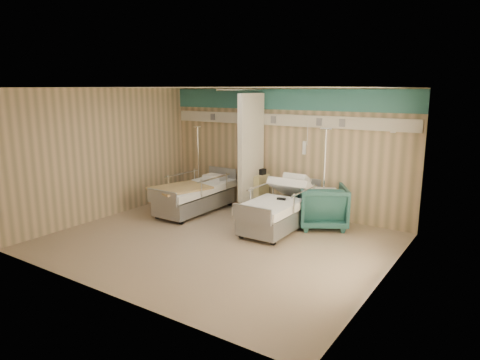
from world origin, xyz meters
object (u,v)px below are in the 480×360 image
object	(u,v)px
bed_left	(195,199)
visitor_armchair	(322,206)
iv_stand_right	(323,206)
iv_stand_left	(199,185)
bedside_cabinet	(255,192)
bed_right	(280,214)

from	to	relation	value
bed_left	visitor_armchair	distance (m)	2.92
iv_stand_right	iv_stand_left	distance (m)	3.49
bedside_cabinet	bed_right	bearing A→B (deg)	-38.05
bedside_cabinet	visitor_armchair	bearing A→B (deg)	-9.46
bedside_cabinet	visitor_armchair	distance (m)	1.82
bed_left	visitor_armchair	size ratio (longest dim) A/B	2.24
iv_stand_right	iv_stand_left	world-z (taller)	iv_stand_right
bed_right	bed_left	bearing A→B (deg)	180.00
bedside_cabinet	visitor_armchair	size ratio (longest dim) A/B	0.88
bed_left	iv_stand_left	size ratio (longest dim) A/B	1.16
bed_left	iv_stand_right	world-z (taller)	iv_stand_right
iv_stand_left	bed_right	bearing A→B (deg)	-18.47
bed_right	iv_stand_right	bearing A→B (deg)	49.73
bedside_cabinet	iv_stand_right	bearing A→B (deg)	-5.57
visitor_armchair	bed_left	bearing A→B (deg)	-19.13
bed_right	iv_stand_left	distance (m)	3.02
visitor_armchair	iv_stand_left	size ratio (longest dim) A/B	0.52
bed_left	visitor_armchair	world-z (taller)	visitor_armchair
visitor_armchair	iv_stand_right	bearing A→B (deg)	-106.30
visitor_armchair	iv_stand_left	distance (m)	3.54
bed_right	iv_stand_right	world-z (taller)	iv_stand_right
bed_right	bed_left	xyz separation A→B (m)	(-2.20, 0.00, 0.00)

